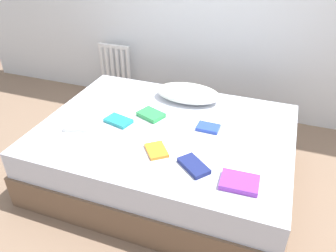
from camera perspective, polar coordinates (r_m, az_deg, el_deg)
ground_plane at (r=2.91m, az=-0.34°, el=-8.51°), size 8.00×8.00×0.00m
bed at (r=2.75m, az=-0.36°, el=-4.62°), size 2.00×1.50×0.50m
radiator at (r=4.05m, az=-9.13°, el=9.85°), size 0.39×0.04×0.58m
pillow at (r=2.98m, az=3.49°, el=5.71°), size 0.59×0.35×0.13m
textbook_teal at (r=2.69m, az=-8.60°, el=0.92°), size 0.24×0.18×0.03m
textbook_green at (r=2.74m, az=-2.97°, el=1.99°), size 0.25×0.21×0.04m
textbook_orange at (r=2.33m, az=-2.03°, el=-4.26°), size 0.22×0.23×0.02m
textbook_white at (r=2.70m, az=-15.40°, el=0.22°), size 0.24×0.23×0.03m
textbook_navy at (r=2.20m, az=4.49°, el=-6.89°), size 0.25×0.24×0.03m
textbook_blue at (r=2.59m, az=6.99°, el=-0.28°), size 0.18×0.13×0.03m
textbook_purple at (r=2.11m, az=12.31°, el=-9.53°), size 0.24×0.19×0.04m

